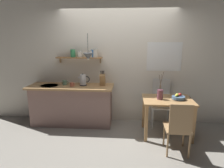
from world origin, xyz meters
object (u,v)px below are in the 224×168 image
Objects in this scene: dining_chair_near at (178,126)px; electric_kettle at (83,80)px; dining_chair_far at (161,101)px; knife_block at (103,79)px; fruit_bowl at (178,97)px; coffee_mug_spare at (72,84)px; pendant_lamp at (88,56)px; coffee_mug_by_sink at (65,83)px; dining_table at (167,105)px; twig_vase at (160,94)px.

electric_kettle is at bearing 149.23° from dining_chair_near.
knife_block is (-1.27, -0.05, 0.47)m from dining_chair_far.
electric_kettle is at bearing -174.25° from knife_block.
coffee_mug_spare reaches higher than fruit_bowl.
dining_chair_far is at bearing 116.71° from fruit_bowl.
pendant_lamp reaches higher than knife_block.
dining_chair_far is at bearing 1.75° from coffee_mug_by_sink.
coffee_mug_by_sink is 1.14× the size of coffee_mug_spare.
knife_block reaches higher than coffee_mug_by_sink.
knife_block is (-1.32, 0.42, 0.40)m from dining_table.
twig_vase is at bearing -174.82° from dining_table.
pendant_lamp is (-1.43, 0.26, 0.69)m from twig_vase.
fruit_bowl is 0.35m from twig_vase.
coffee_mug_spare is 0.22× the size of pendant_lamp.
knife_block is at bearing 141.11° from dining_chair_near.
coffee_mug_spare is 0.70m from pendant_lamp.
coffee_mug_spare is at bearing 154.45° from dining_chair_near.
fruit_bowl is at bearing 0.15° from dining_table.
twig_vase is at bearing -11.99° from coffee_mug_by_sink.
dining_chair_near is at bearing -26.36° from coffee_mug_by_sink.
pendant_lamp is at bearing -16.30° from coffee_mug_by_sink.
fruit_bowl is at bearing -63.29° from dining_chair_far.
fruit_bowl is at bearing -11.16° from electric_kettle.
dining_chair_far is 4.15× the size of fruit_bowl.
dining_chair_near is 2.77× the size of knife_block.
dining_table is at bearing -8.09° from coffee_mug_spare.
pendant_lamp is (-1.78, 0.24, 0.74)m from fruit_bowl.
electric_kettle is at bearing 168.84° from fruit_bowl.
coffee_mug_by_sink is at bearing 170.10° from fruit_bowl.
electric_kettle reaches higher than dining_table.
dining_chair_near is 0.76m from fruit_bowl.
dining_chair_far is at bearing 8.52° from pendant_lamp.
pendant_lamp reaches higher than fruit_bowl.
knife_block is at bearing -177.67° from dining_chair_far.
dining_chair_far is 2.14m from coffee_mug_by_sink.
coffee_mug_by_sink is (-2.15, 0.41, 0.32)m from dining_table.
dining_chair_near is at bearing -72.80° from twig_vase.
fruit_bowl is at bearing -7.80° from pendant_lamp.
coffee_mug_spare is (-2.15, 0.28, 0.14)m from fruit_bowl.
pendant_lamp is (0.15, -0.14, 0.52)m from electric_kettle.
coffee_mug_spare is at bearing 170.79° from twig_vase.
dining_chair_far is at bearing 94.73° from dining_chair_near.
electric_kettle is 0.80× the size of knife_block.
dining_table is at bearing -179.85° from fruit_bowl.
pendant_lamp is (0.57, -0.17, 0.59)m from coffee_mug_by_sink.
dining_table is 3.87× the size of fruit_bowl.
coffee_mug_spare is at bearing 171.91° from dining_table.
dining_chair_far is 1.84m from pendant_lamp.
electric_kettle is 0.26m from coffee_mug_spare.
twig_vase reaches higher than coffee_mug_by_sink.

